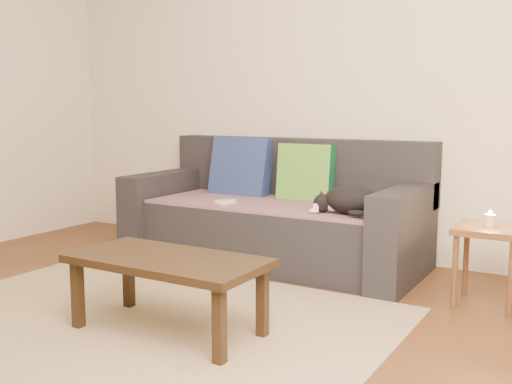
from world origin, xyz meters
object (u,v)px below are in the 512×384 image
at_px(sofa, 276,219).
at_px(coffee_table, 168,266).
at_px(wii_remote_b, 225,202).
at_px(side_table, 489,241).
at_px(wii_remote_a, 228,202).
at_px(cat, 349,200).

bearing_deg(sofa, coffee_table, -81.42).
bearing_deg(wii_remote_b, sofa, -18.82).
bearing_deg(wii_remote_b, side_table, -69.64).
relative_size(wii_remote_a, coffee_table, 0.16).
xyz_separation_m(wii_remote_b, side_table, (1.73, 0.03, -0.09)).
bearing_deg(side_table, cat, 178.80).
xyz_separation_m(wii_remote_a, wii_remote_b, (-0.03, 0.00, 0.00)).
bearing_deg(wii_remote_a, wii_remote_b, 87.95).
distance_m(sofa, wii_remote_a, 0.40).
bearing_deg(cat, wii_remote_a, -154.94).
height_order(wii_remote_a, side_table, wii_remote_a).
xyz_separation_m(wii_remote_b, coffee_table, (0.47, -1.21, -0.12)).
relative_size(wii_remote_b, side_table, 0.34).
height_order(side_table, coffee_table, side_table).
xyz_separation_m(sofa, coffee_table, (0.23, -1.51, 0.03)).
bearing_deg(wii_remote_a, sofa, -29.22).
xyz_separation_m(cat, wii_remote_a, (-0.87, -0.05, -0.07)).
distance_m(sofa, wii_remote_b, 0.42).
bearing_deg(cat, side_table, 20.31).
relative_size(wii_remote_b, coffee_table, 0.16).
bearing_deg(side_table, wii_remote_b, -178.91).
xyz_separation_m(sofa, wii_remote_b, (-0.24, -0.31, 0.15)).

